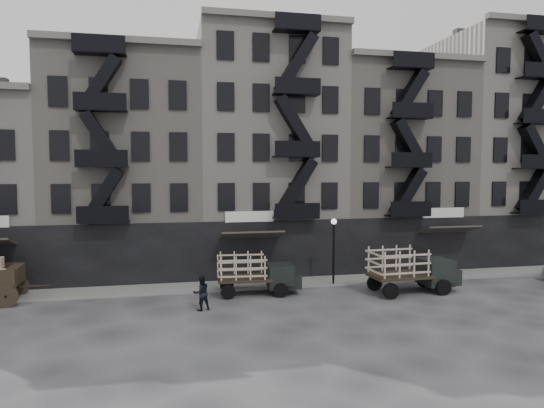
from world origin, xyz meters
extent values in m
plane|color=#38383A|center=(0.00, 0.00, 0.00)|extent=(140.00, 140.00, 0.00)
cube|color=slate|center=(0.00, 3.75, 0.07)|extent=(55.00, 2.50, 0.15)
cube|color=#4C4744|center=(-17.50, 10.00, 12.60)|extent=(0.70, 0.70, 1.20)
cube|color=gray|center=(-10.00, 10.00, 7.50)|extent=(10.00, 10.00, 15.00)
cube|color=black|center=(-10.00, 5.05, 2.00)|extent=(10.00, 0.35, 4.00)
cube|color=#595651|center=(-10.00, 4.85, 15.20)|extent=(10.00, 0.50, 0.40)
cube|color=#4C4744|center=(-13.00, 10.00, 15.60)|extent=(0.70, 0.70, 1.20)
cube|color=#4C4744|center=(-7.50, 10.00, 15.60)|extent=(0.70, 0.70, 1.20)
cube|color=#AFABA1|center=(0.00, 10.00, 8.50)|extent=(10.00, 10.00, 17.00)
cube|color=black|center=(0.00, 5.05, 2.00)|extent=(10.00, 0.35, 4.00)
cube|color=#595651|center=(0.00, 4.85, 17.20)|extent=(10.00, 0.50, 0.40)
cube|color=#4C4744|center=(-3.00, 10.00, 17.60)|extent=(0.70, 0.70, 1.20)
cube|color=#4C4744|center=(2.50, 10.00, 17.60)|extent=(0.70, 0.70, 1.20)
cube|color=gray|center=(10.00, 10.00, 7.50)|extent=(10.00, 10.00, 15.00)
cube|color=black|center=(10.00, 5.05, 2.00)|extent=(10.00, 0.35, 4.00)
cube|color=#595651|center=(10.00, 4.85, 15.20)|extent=(10.00, 0.50, 0.40)
cube|color=#4C4744|center=(7.00, 10.00, 15.60)|extent=(0.70, 0.70, 1.20)
cube|color=#4C4744|center=(12.50, 10.00, 15.60)|extent=(0.70, 0.70, 1.20)
cube|color=#AFABA1|center=(20.00, 10.00, 9.00)|extent=(10.00, 10.00, 18.00)
cube|color=black|center=(20.00, 5.05, 2.00)|extent=(10.00, 0.35, 4.00)
cube|color=#4C4744|center=(17.00, 10.00, 18.60)|extent=(0.70, 0.70, 1.20)
cube|color=#4C4744|center=(22.50, 10.00, 18.60)|extent=(0.70, 0.70, 1.20)
cylinder|color=black|center=(3.00, 2.60, 2.00)|extent=(0.14, 0.14, 4.00)
sphere|color=silver|center=(3.00, 2.60, 4.10)|extent=(0.36, 0.36, 0.36)
cylinder|color=black|center=(-15.69, 1.52, 0.62)|extent=(1.25, 0.16, 1.24)
cylinder|color=black|center=(-15.76, 3.79, 0.62)|extent=(1.25, 0.16, 1.24)
cube|color=black|center=(-15.50, 2.66, 1.58)|extent=(0.63, 1.83, 0.91)
cube|color=black|center=(-2.84, 1.62, 0.97)|extent=(3.26, 2.08, 0.17)
cube|color=black|center=(-0.73, 1.45, 1.06)|extent=(1.60, 1.76, 1.38)
cube|color=black|center=(0.09, 1.39, 0.78)|extent=(0.84, 1.43, 0.83)
cylinder|color=black|center=(-0.90, 0.54, 0.41)|extent=(0.84, 0.27, 0.83)
cylinder|color=black|center=(-0.75, 2.38, 0.41)|extent=(0.84, 0.27, 0.83)
cylinder|color=black|center=(-3.92, 0.78, 0.41)|extent=(0.84, 0.27, 0.83)
cylinder|color=black|center=(-3.78, 2.61, 0.41)|extent=(0.84, 0.27, 0.83)
cube|color=black|center=(6.24, -0.03, 1.08)|extent=(3.60, 2.22, 0.19)
cube|color=black|center=(8.61, 0.08, 1.19)|extent=(1.73, 1.93, 1.55)
cube|color=black|center=(9.53, 0.13, 0.88)|extent=(0.90, 1.58, 0.93)
cylinder|color=black|center=(8.55, -0.95, 0.46)|extent=(0.94, 0.27, 0.93)
cylinder|color=black|center=(8.46, 1.11, 0.46)|extent=(0.94, 0.27, 0.93)
cylinder|color=black|center=(5.15, -1.11, 0.46)|extent=(0.94, 0.27, 0.93)
cylinder|color=black|center=(5.06, 0.95, 0.46)|extent=(0.94, 0.27, 0.93)
imported|color=black|center=(-5.54, -1.09, 0.93)|extent=(1.08, 0.95, 1.86)
camera|label=1|loc=(-7.10, -26.21, 7.32)|focal=32.00mm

